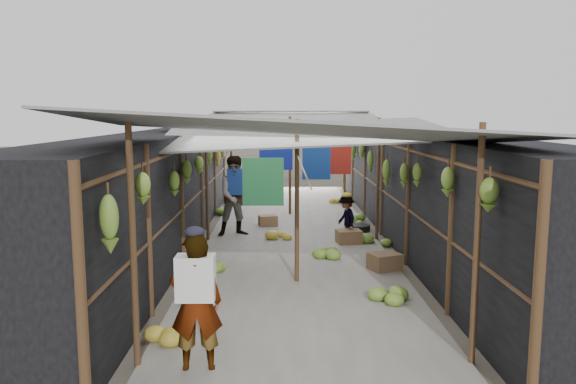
{
  "coord_description": "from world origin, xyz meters",
  "views": [
    {
      "loc": [
        -0.27,
        -5.72,
        2.69
      ],
      "look_at": [
        -0.12,
        4.49,
        1.25
      ],
      "focal_mm": 35.0,
      "sensor_mm": 36.0,
      "label": 1
    }
  ],
  "objects": [
    {
      "name": "ground",
      "position": [
        0.0,
        0.0,
        0.0
      ],
      "size": [
        80.0,
        80.0,
        0.0
      ],
      "primitive_type": "plane",
      "color": "#6B6356",
      "rests_on": "ground"
    },
    {
      "name": "aisle_slab",
      "position": [
        0.0,
        6.5,
        0.01
      ],
      "size": [
        3.6,
        16.0,
        0.02
      ],
      "primitive_type": "cube",
      "color": "#9E998E",
      "rests_on": "ground"
    },
    {
      "name": "stall_left",
      "position": [
        -2.7,
        6.5,
        1.15
      ],
      "size": [
        1.4,
        15.0,
        2.3
      ],
      "primitive_type": "cube",
      "color": "black",
      "rests_on": "ground"
    },
    {
      "name": "stall_right",
      "position": [
        2.7,
        6.5,
        1.15
      ],
      "size": [
        1.4,
        15.0,
        2.3
      ],
      "primitive_type": "cube",
      "color": "black",
      "rests_on": "ground"
    },
    {
      "name": "crate_near",
      "position": [
        1.16,
        5.62,
        0.15
      ],
      "size": [
        0.54,
        0.46,
        0.29
      ],
      "primitive_type": "cube",
      "rotation": [
        0.0,
        0.0,
        0.16
      ],
      "color": "#97714C",
      "rests_on": "ground"
    },
    {
      "name": "crate_mid",
      "position": [
        1.53,
        3.64,
        0.15
      ],
      "size": [
        0.62,
        0.56,
        0.3
      ],
      "primitive_type": "cube",
      "rotation": [
        0.0,
        0.0,
        0.4
      ],
      "color": "#97714C",
      "rests_on": "ground"
    },
    {
      "name": "crate_back",
      "position": [
        -0.55,
        7.46,
        0.14
      ],
      "size": [
        0.49,
        0.43,
        0.27
      ],
      "primitive_type": "cube",
      "rotation": [
        0.0,
        0.0,
        0.2
      ],
      "color": "#97714C",
      "rests_on": "ground"
    },
    {
      "name": "black_basin",
      "position": [
        1.53,
        6.83,
        0.08
      ],
      "size": [
        0.53,
        0.53,
        0.16
      ],
      "primitive_type": "cylinder",
      "color": "black",
      "rests_on": "ground"
    },
    {
      "name": "vendor_elderly",
      "position": [
        -1.14,
        -0.1,
        0.74
      ],
      "size": [
        0.57,
        0.41,
        1.48
      ],
      "primitive_type": "imported",
      "rotation": [
        0.0,
        0.0,
        3.25
      ],
      "color": "white",
      "rests_on": "ground"
    },
    {
      "name": "shopper_blue",
      "position": [
        -1.21,
        6.46,
        0.88
      ],
      "size": [
        1.01,
        0.88,
        1.77
      ],
      "primitive_type": "imported",
      "rotation": [
        0.0,
        0.0,
        0.28
      ],
      "color": "#1D3D93",
      "rests_on": "ground"
    },
    {
      "name": "vendor_seated",
      "position": [
        1.13,
        5.85,
        0.49
      ],
      "size": [
        0.55,
        0.72,
        0.98
      ],
      "primitive_type": "imported",
      "rotation": [
        0.0,
        0.0,
        -1.25
      ],
      "color": "#544F49",
      "rests_on": "ground"
    },
    {
      "name": "market_canopy",
      "position": [
        0.03,
        6.82,
        2.41
      ],
      "size": [
        5.62,
        15.2,
        2.77
      ],
      "color": "brown",
      "rests_on": "ground"
    },
    {
      "name": "hanging_bananas",
      "position": [
        -0.04,
        6.48,
        1.67
      ],
      "size": [
        3.96,
        14.27,
        0.83
      ],
      "color": "olive",
      "rests_on": "ground"
    },
    {
      "name": "floor_bananas",
      "position": [
        0.24,
        6.29,
        0.14
      ],
      "size": [
        3.94,
        10.92,
        0.34
      ],
      "color": "olive",
      "rests_on": "ground"
    }
  ]
}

